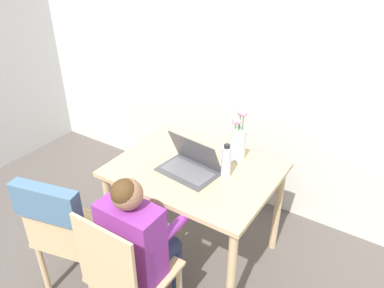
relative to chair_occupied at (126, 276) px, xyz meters
The scene contains 8 objects.
wall_back 1.73m from the chair_occupied, 90.99° to the left, with size 6.40×0.05×2.50m.
dining_table 0.74m from the chair_occupied, 91.89° to the left, with size 1.02×0.79×0.73m.
chair_occupied is the anchor object (origin of this frame).
chair_spare 0.49m from the chair_occupied, behind, with size 0.49×0.51×0.89m.
person_seated 0.22m from the chair_occupied, 89.74° to the left, with size 0.34×0.42×1.03m.
laptop 0.75m from the chair_occupied, 92.78° to the left, with size 0.39×0.28×0.23m.
flower_vase 1.06m from the chair_occupied, 81.53° to the left, with size 0.10×0.10×0.35m.
water_bottle 0.85m from the chair_occupied, 76.36° to the left, with size 0.06×0.06×0.22m.
Camera 1 is at (1.06, -0.27, 2.04)m, focal length 35.00 mm.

